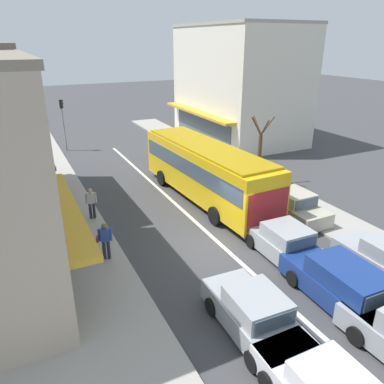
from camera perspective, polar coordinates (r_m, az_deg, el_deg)
The scene contains 15 objects.
ground_plane at distance 17.32m, azimuth 4.05°, elevation -7.71°, with size 140.00×140.00×0.00m, color #3F3F42.
lane_centre_line at distance 20.48m, azimuth -1.55°, elevation -2.70°, with size 0.20×28.00×0.01m, color silver.
sidewalk_left at distance 20.77m, azimuth -21.33°, elevation -3.75°, with size 5.20×44.00×0.14m, color #A39E96.
kerb_right at distance 24.98m, azimuth 9.52°, elevation 1.83°, with size 2.80×44.00×0.12m, color #A39E96.
building_right_far at distance 35.35m, azimuth 7.12°, elevation 16.10°, with size 8.45×12.30×9.96m.
city_bus at distance 21.12m, azimuth 2.17°, elevation 3.56°, with size 3.11×10.96×3.23m.
sedan_queue_gap_filler at distance 16.37m, azimuth 14.01°, elevation -7.61°, with size 1.97×4.24×1.47m.
sedan_behind_bus_near at distance 12.42m, azimuth 9.54°, elevation -18.01°, with size 2.01×4.26×1.47m.
wagon_adjacent_lane_lead at distance 14.32m, azimuth 21.82°, elevation -12.97°, with size 2.05×4.55×1.58m.
parked_sedan_kerb_second at distance 20.03m, azimuth 15.00°, elevation -2.03°, with size 1.92×4.21×1.47m.
parked_hatchback_kerb_third at distance 24.25m, azimuth 6.45°, elevation 3.01°, with size 1.93×3.76×1.54m.
traffic_light_downstreet at distance 32.70m, azimuth -19.11°, elevation 10.84°, with size 0.33×0.24×4.20m.
street_tree_right at distance 23.92m, azimuth 10.27°, elevation 5.95°, with size 1.73×1.64×4.37m.
pedestrian_with_handbag_near at distance 15.81m, azimuth -13.13°, elevation -6.98°, with size 0.66×0.38×1.63m.
pedestrian_browsing_midblock at distance 19.51m, azimuth -15.10°, elevation -1.40°, with size 0.55×0.30×1.63m.
Camera 1 is at (-7.70, -12.91, 8.61)m, focal length 35.00 mm.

